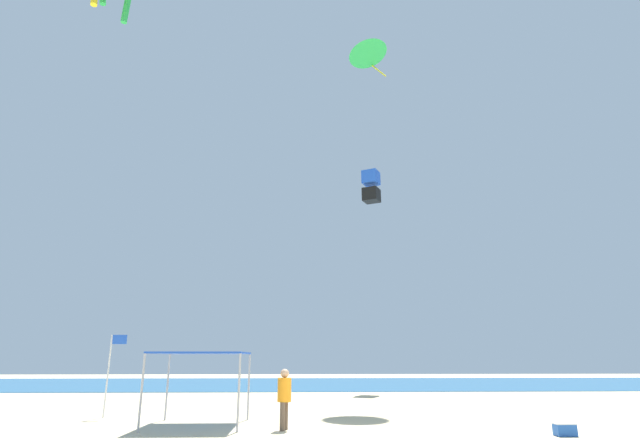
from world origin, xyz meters
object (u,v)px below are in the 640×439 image
Objects in this scene: person_near_tent at (284,394)px; canopy_tent at (202,356)px; kite_box_blue at (371,187)px; kite_delta_green at (367,52)px; banner_flag at (111,366)px; cooler_box at (565,430)px.

canopy_tent is at bearing -97.35° from person_near_tent.
kite_box_blue is 10.61m from kite_delta_green.
banner_flag is at bearing 148.94° from canopy_tent.
person_near_tent is 0.60× the size of banner_flag.
canopy_tent is 0.87× the size of kite_delta_green.
person_near_tent is (2.87, -1.18, -1.17)m from canopy_tent.
canopy_tent is at bearing -31.06° from banner_flag.
kite_delta_green is (11.42, 7.76, 19.56)m from banner_flag.
banner_flag is (-3.89, 2.34, -0.37)m from canopy_tent.
canopy_tent is 24.21m from kite_box_blue.
kite_box_blue reaches higher than canopy_tent.
cooler_box is at bearing 94.63° from person_near_tent.
canopy_tent is at bearing -87.71° from kite_box_blue.
canopy_tent is 22.95m from kite_delta_green.
kite_box_blue reaches higher than banner_flag.
kite_delta_green is (-3.45, 12.77, 21.24)m from cooler_box.
kite_box_blue is at bearing 64.59° from canopy_tent.
kite_delta_green reaches higher than cooler_box.
cooler_box is (8.11, -1.49, -0.89)m from person_near_tent.
kite_delta_green is (-1.28, -8.42, 6.32)m from kite_box_blue.
person_near_tent is at bearing 169.59° from cooler_box.
cooler_box is at bearing -56.44° from kite_box_blue.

